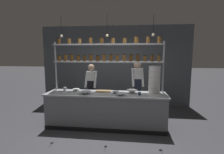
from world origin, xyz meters
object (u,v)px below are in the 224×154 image
at_px(prep_bowl_center_back, 116,92).
at_px(serving_cup_by_board, 65,89).
at_px(prep_bowl_near_left, 121,94).
at_px(prep_bowl_near_right, 86,93).
at_px(chef_center, 137,85).
at_px(container_stack, 154,79).
at_px(prep_bowl_far_left, 132,91).
at_px(chef_left, 91,87).
at_px(cutting_board, 103,91).
at_px(serving_cup_front, 139,94).
at_px(prep_bowl_center_front, 76,90).
at_px(spice_shelf_unit, 107,55).

relative_size(prep_bowl_center_back, serving_cup_by_board, 2.14).
height_order(prep_bowl_near_left, prep_bowl_near_right, prep_bowl_near_right).
relative_size(chef_center, container_stack, 2.44).
height_order(prep_bowl_near_left, prep_bowl_far_left, prep_bowl_far_left).
height_order(chef_left, cutting_board, chef_left).
height_order(prep_bowl_near_left, serving_cup_front, serving_cup_front).
relative_size(prep_bowl_center_front, prep_bowl_far_left, 0.68).
bearing_deg(chef_left, prep_bowl_center_front, -111.91).
height_order(prep_bowl_near_right, serving_cup_by_board, serving_cup_by_board).
distance_m(chef_center, prep_bowl_far_left, 0.70).
distance_m(chef_center, serving_cup_by_board, 2.12).
distance_m(chef_left, prep_bowl_center_back, 1.14).
distance_m(chef_left, prep_bowl_center_front, 0.67).
bearing_deg(cutting_board, container_stack, 3.19).
height_order(chef_left, prep_bowl_far_left, chef_left).
xyz_separation_m(spice_shelf_unit, container_stack, (1.28, -0.08, -0.64)).
height_order(chef_center, serving_cup_by_board, chef_center).
xyz_separation_m(chef_left, serving_cup_front, (1.45, -0.91, 0.03)).
relative_size(cutting_board, prep_bowl_center_front, 2.01).
distance_m(chef_left, cutting_board, 0.78).
relative_size(cutting_board, prep_bowl_near_right, 1.40).
height_order(chef_center, prep_bowl_center_back, chef_center).
bearing_deg(container_stack, cutting_board, -176.81).
bearing_deg(serving_cup_by_board, container_stack, 0.76).
bearing_deg(prep_bowl_far_left, serving_cup_front, -50.14).
height_order(spice_shelf_unit, prep_bowl_near_left, spice_shelf_unit).
height_order(spice_shelf_unit, prep_bowl_far_left, spice_shelf_unit).
bearing_deg(cutting_board, prep_bowl_near_right, -137.16).
bearing_deg(prep_bowl_far_left, serving_cup_by_board, 176.55).
distance_m(prep_bowl_center_front, serving_cup_front, 1.77).
distance_m(spice_shelf_unit, serving_cup_by_board, 1.53).
relative_size(spice_shelf_unit, serving_cup_by_board, 34.59).
xyz_separation_m(prep_bowl_near_left, prep_bowl_center_front, (-1.28, 0.42, -0.01)).
height_order(chef_left, serving_cup_by_board, chef_left).
relative_size(prep_bowl_near_left, serving_cup_front, 2.94).
height_order(chef_center, prep_bowl_near_left, chef_center).
bearing_deg(prep_bowl_center_front, prep_bowl_near_right, -44.43).
distance_m(prep_bowl_far_left, serving_cup_by_board, 1.89).
distance_m(chef_left, container_stack, 1.95).
bearing_deg(prep_bowl_center_back, container_stack, 13.32).
bearing_deg(container_stack, prep_bowl_near_left, -151.16).
bearing_deg(spice_shelf_unit, prep_bowl_far_left, -18.27).
distance_m(container_stack, prep_bowl_near_right, 1.84).
relative_size(prep_bowl_center_back, prep_bowl_far_left, 0.64).
bearing_deg(spice_shelf_unit, serving_cup_by_board, -174.45).
height_order(container_stack, prep_bowl_center_back, container_stack).
bearing_deg(serving_cup_by_board, chef_center, 15.61).
bearing_deg(prep_bowl_near_left, prep_bowl_near_right, 177.78).
height_order(cutting_board, prep_bowl_near_left, prep_bowl_near_left).
xyz_separation_m(container_stack, cutting_board, (-1.36, -0.08, -0.35)).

